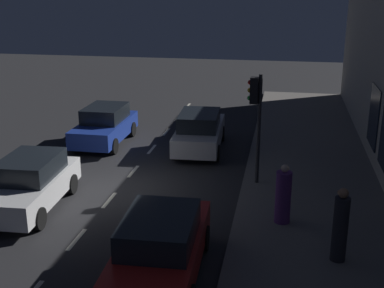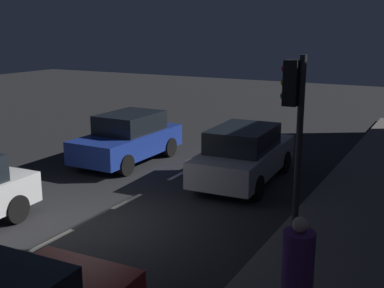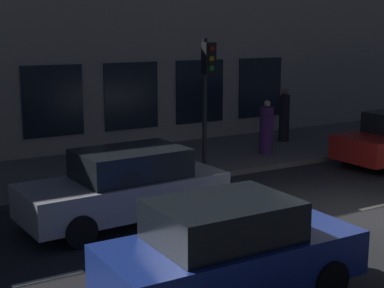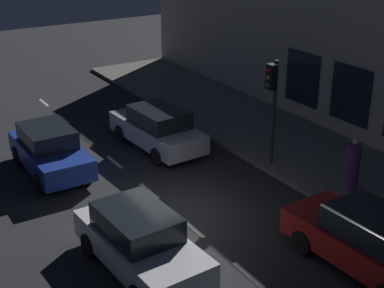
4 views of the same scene
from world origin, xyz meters
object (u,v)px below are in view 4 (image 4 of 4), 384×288
at_px(parked_car_0, 140,241).
at_px(pedestrian_0, 353,166).
at_px(traffic_light, 272,92).
at_px(parked_car_1, 369,241).
at_px(parked_car_2, 50,150).
at_px(parked_car_3, 157,128).

height_order(parked_car_0, pedestrian_0, pedestrian_0).
height_order(traffic_light, parked_car_0, traffic_light).
bearing_deg(parked_car_1, parked_car_2, 114.33).
bearing_deg(parked_car_0, pedestrian_0, 177.80).
bearing_deg(parked_car_0, parked_car_1, 145.12).
relative_size(parked_car_0, parked_car_1, 0.96).
xyz_separation_m(traffic_light, parked_car_1, (-1.70, -5.89, -1.93)).
bearing_deg(parked_car_2, pedestrian_0, 139.02).
bearing_deg(parked_car_3, parked_car_2, 175.01).
relative_size(parked_car_2, pedestrian_0, 2.38).
bearing_deg(traffic_light, parked_car_2, 150.45).
height_order(parked_car_1, parked_car_2, same).
distance_m(parked_car_0, parked_car_2, 6.60).
height_order(parked_car_0, parked_car_1, same).
bearing_deg(parked_car_1, traffic_light, 71.69).
distance_m(parked_car_0, parked_car_1, 5.59).
distance_m(traffic_light, parked_car_1, 6.43).
xyz_separation_m(parked_car_0, pedestrian_0, (7.44, 0.10, 0.13)).
height_order(parked_car_0, parked_car_3, same).
distance_m(traffic_light, parked_car_3, 4.70).
xyz_separation_m(parked_car_0, parked_car_1, (4.75, -2.95, 0.00)).
distance_m(parked_car_2, parked_car_3, 4.06).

